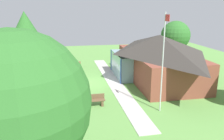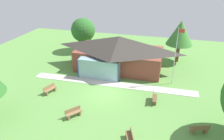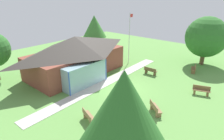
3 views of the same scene
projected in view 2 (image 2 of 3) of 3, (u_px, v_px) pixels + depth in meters
The scene contains 11 objects.
ground_plane at pixel (107, 93), 22.86m from camera, with size 44.00×44.00×0.00m, color #609947.
pavilion at pixel (118, 52), 27.48m from camera, with size 11.70×7.12×4.30m.
footpath at pixel (112, 84), 24.66m from camera, with size 18.67×1.30×0.03m, color #BCB7B2.
flagpole at pixel (176, 55), 23.21m from camera, with size 0.64×0.08×6.49m.
bench_front_center at pixel (74, 113), 19.12m from camera, with size 1.28×1.45×0.84m.
bench_front_right at pixel (130, 138), 16.31m from camera, with size 0.93×1.56×0.84m.
bench_mid_left at pixel (50, 89), 22.80m from camera, with size 0.91×1.56×0.84m.
bench_lawn_far_right at pixel (199, 129), 17.20m from camera, with size 1.56×0.93×0.84m.
bench_mid_right at pixel (154, 98), 21.24m from camera, with size 0.48×1.51×0.84m.
tree_behind_pavilion_right at pixel (180, 33), 28.82m from camera, with size 3.56×3.56×5.72m.
tree_behind_pavilion_left at pixel (83, 30), 33.05m from camera, with size 3.66×3.66×5.17m.
Camera 2 is at (5.74, -18.77, 11.99)m, focal length 34.92 mm.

